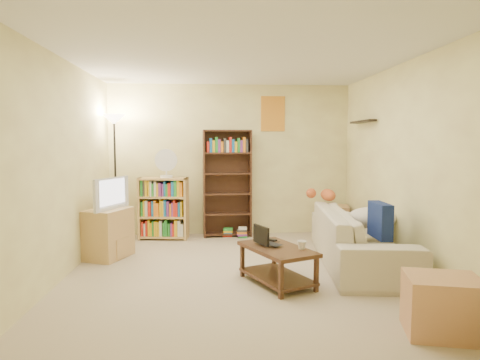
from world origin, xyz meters
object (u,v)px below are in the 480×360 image
object	(u,v)px
sofa	(359,237)
mug	(302,245)
desk_fan	(166,163)
end_cabinet	(442,306)
tabby_cat	(325,195)
floor_lamp	(115,141)
tv_stand	(108,233)
tall_bookshelf	(227,180)
side_table	(335,221)
television	(107,193)
short_bookshelf	(164,208)
laptop	(271,243)
coffee_table	(277,260)

from	to	relation	value
sofa	mug	bearing A→B (deg)	137.99
desk_fan	end_cabinet	world-z (taller)	desk_fan
tabby_cat	mug	bearing A→B (deg)	-112.44
tabby_cat	floor_lamp	distance (m)	3.30
end_cabinet	desk_fan	bearing A→B (deg)	125.48
tv_stand	tall_bookshelf	world-z (taller)	tall_bookshelf
tall_bookshelf	side_table	world-z (taller)	tall_bookshelf
television	tall_bookshelf	bearing A→B (deg)	-31.24
short_bookshelf	desk_fan	size ratio (longest dim) A/B	2.16
side_table	tv_stand	bearing A→B (deg)	-161.90
laptop	coffee_table	bearing A→B (deg)	162.14
tabby_cat	end_cabinet	distance (m)	2.99
end_cabinet	tv_stand	bearing A→B (deg)	141.92
sofa	short_bookshelf	size ratio (longest dim) A/B	2.47
sofa	television	distance (m)	3.33
short_bookshelf	end_cabinet	size ratio (longest dim) A/B	1.75
coffee_table	tall_bookshelf	xyz separation A→B (m)	(-0.45, 2.45, 0.66)
desk_fan	side_table	xyz separation A→B (m)	(2.74, 0.07, -0.97)
tabby_cat	television	bearing A→B (deg)	-172.40
television	desk_fan	world-z (taller)	desk_fan
coffee_table	floor_lamp	xyz separation A→B (m)	(-2.19, 2.21, 1.31)
tabby_cat	laptop	bearing A→B (deg)	-123.92
tv_stand	short_bookshelf	bearing A→B (deg)	82.36
floor_lamp	desk_fan	bearing A→B (deg)	4.27
coffee_table	tv_stand	bearing A→B (deg)	125.95
tall_bookshelf	side_table	distance (m)	1.90
television	side_table	world-z (taller)	television
tv_stand	desk_fan	distance (m)	1.53
tv_stand	end_cabinet	bearing A→B (deg)	-16.17
mug	sofa	bearing A→B (deg)	41.34
coffee_table	mug	size ratio (longest dim) A/B	10.47
tall_bookshelf	side_table	size ratio (longest dim) A/B	3.48
laptop	television	distance (m)	2.36
mug	tall_bookshelf	distance (m)	2.69
side_table	mug	bearing A→B (deg)	-113.89
mug	television	size ratio (longest dim) A/B	0.14
laptop	desk_fan	bearing A→B (deg)	-7.03
sofa	tv_stand	distance (m)	3.29
desk_fan	tall_bookshelf	bearing A→B (deg)	10.76
tall_bookshelf	short_bookshelf	bearing A→B (deg)	-175.63
tv_stand	side_table	distance (m)	3.60
tall_bookshelf	end_cabinet	distance (m)	4.14
tabby_cat	side_table	size ratio (longest dim) A/B	1.08
short_bookshelf	tabby_cat	bearing A→B (deg)	-9.39
floor_lamp	end_cabinet	distance (m)	5.02
short_bookshelf	side_table	bearing A→B (deg)	6.86
tall_bookshelf	end_cabinet	bearing A→B (deg)	-70.52
mug	floor_lamp	world-z (taller)	floor_lamp
sofa	laptop	bearing A→B (deg)	121.99
television	floor_lamp	bearing A→B (deg)	27.66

